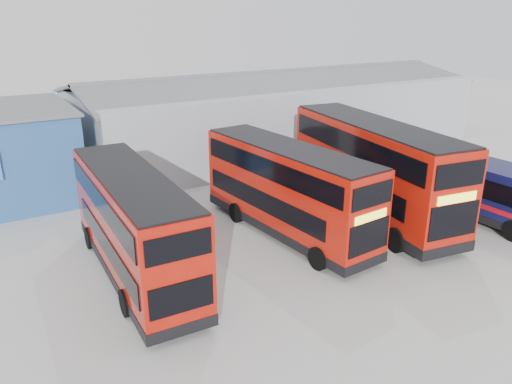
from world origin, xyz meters
The scene contains 6 objects.
ground_plane centered at (0.00, 0.00, 0.00)m, with size 120.00×120.00×0.00m, color #A7A7A2.
maintenance_shed centered at (8.00, 20.00, 2.60)m, with size 30.50×12.00×5.89m.
double_decker_left centered at (-8.24, 5.39, 2.13)m, with size 2.86×10.22×4.29m.
double_decker_centre centered at (-0.82, 5.67, 2.15)m, with size 3.27×10.37×4.32m.
double_decker_right centered at (4.14, 5.33, 2.44)m, with size 4.48×11.87×4.91m.
single_decker_blue centered at (8.82, 2.60, 1.46)m, with size 2.81×10.88×2.93m.
Camera 1 is at (-13.33, -12.30, 10.05)m, focal length 35.00 mm.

